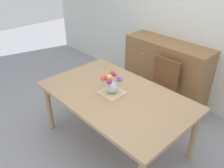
{
  "coord_description": "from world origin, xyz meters",
  "views": [
    {
      "loc": [
        1.63,
        -1.59,
        2.21
      ],
      "look_at": [
        -0.05,
        -0.01,
        0.86
      ],
      "focal_mm": 36.97,
      "sensor_mm": 36.0,
      "label": 1
    }
  ],
  "objects_px": {
    "flower_vase": "(111,83)",
    "dining_table": "(116,100)",
    "dresser": "(165,72)",
    "chair_far": "(160,85)"
  },
  "relations": [
    {
      "from": "flower_vase",
      "to": "dining_table",
      "type": "bearing_deg",
      "value": 13.73
    },
    {
      "from": "dining_table",
      "to": "flower_vase",
      "type": "height_order",
      "value": "flower_vase"
    },
    {
      "from": "dresser",
      "to": "flower_vase",
      "type": "relative_size",
      "value": 5.72
    },
    {
      "from": "flower_vase",
      "to": "dresser",
      "type": "bearing_deg",
      "value": 96.55
    },
    {
      "from": "dining_table",
      "to": "chair_far",
      "type": "height_order",
      "value": "chair_far"
    },
    {
      "from": "dining_table",
      "to": "flower_vase",
      "type": "xyz_separation_m",
      "value": [
        -0.06,
        -0.01,
        0.2
      ]
    },
    {
      "from": "dining_table",
      "to": "dresser",
      "type": "distance_m",
      "value": 1.36
    },
    {
      "from": "dining_table",
      "to": "dresser",
      "type": "xyz_separation_m",
      "value": [
        -0.21,
        1.33,
        -0.17
      ]
    },
    {
      "from": "flower_vase",
      "to": "chair_far",
      "type": "bearing_deg",
      "value": 85.46
    },
    {
      "from": "chair_far",
      "to": "flower_vase",
      "type": "height_order",
      "value": "flower_vase"
    }
  ]
}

